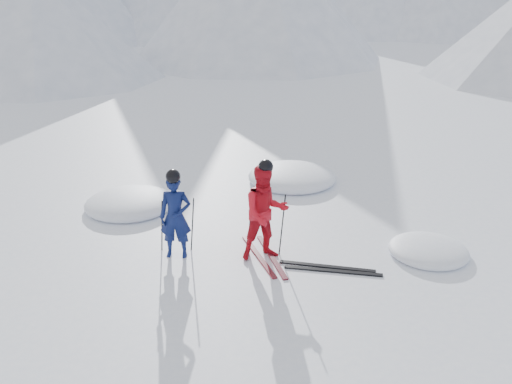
{
  "coord_description": "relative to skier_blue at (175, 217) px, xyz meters",
  "views": [
    {
      "loc": [
        -1.24,
        -8.75,
        4.78
      ],
      "look_at": [
        -1.96,
        0.5,
        1.1
      ],
      "focal_mm": 38.0,
      "sensor_mm": 36.0,
      "label": 1
    }
  ],
  "objects": [
    {
      "name": "ski_worn_right",
      "position": [
        1.74,
        0.07,
        -0.77
      ],
      "size": [
        0.65,
        1.63,
        0.03
      ],
      "primitive_type": "cube",
      "rotation": [
        0.0,
        0.0,
        0.34
      ],
      "color": "black",
      "rests_on": "ground"
    },
    {
      "name": "skier_blue",
      "position": [
        0.0,
        0.0,
        0.0
      ],
      "size": [
        0.59,
        0.4,
        1.57
      ],
      "primitive_type": "imported",
      "rotation": [
        0.0,
        0.0,
        0.04
      ],
      "color": "#0C1749",
      "rests_on": "ground"
    },
    {
      "name": "ski_loose_b",
      "position": [
        2.83,
        -0.38,
        -0.77
      ],
      "size": [
        1.7,
        0.26,
        0.03
      ],
      "primitive_type": "cube",
      "rotation": [
        0.0,
        0.0,
        1.47
      ],
      "color": "black",
      "rests_on": "ground"
    },
    {
      "name": "snow_lumps",
      "position": [
        1.46,
        2.62,
        -0.79
      ],
      "size": [
        9.52,
        7.18,
        0.49
      ],
      "color": "white",
      "rests_on": "ground"
    },
    {
      "name": "ground",
      "position": [
        3.38,
        0.02,
        -0.79
      ],
      "size": [
        160.0,
        160.0,
        0.0
      ],
      "primitive_type": "plane",
      "color": "white",
      "rests_on": "ground"
    },
    {
      "name": "pole_red_right",
      "position": [
        1.92,
        0.22,
        -0.2
      ],
      "size": [
        0.12,
        0.08,
        1.18
      ],
      "primitive_type": "cylinder",
      "rotation": [
        -0.05,
        0.08,
        0.0
      ],
      "color": "black",
      "rests_on": "ground"
    },
    {
      "name": "pole_blue_right",
      "position": [
        0.25,
        0.25,
        -0.26
      ],
      "size": [
        0.11,
        0.07,
        1.05
      ],
      "primitive_type": "cylinder",
      "rotation": [
        -0.04,
        0.08,
        0.0
      ],
      "color": "black",
      "rests_on": "ground"
    },
    {
      "name": "pole_blue_left",
      "position": [
        -0.3,
        0.15,
        -0.26
      ],
      "size": [
        0.11,
        0.08,
        1.05
      ],
      "primitive_type": "cylinder",
      "rotation": [
        0.05,
        0.08,
        0.0
      ],
      "color": "black",
      "rests_on": "ground"
    },
    {
      "name": "pole_red_left",
      "position": [
        1.32,
        0.32,
        -0.2
      ],
      "size": [
        0.12,
        0.09,
        1.18
      ],
      "primitive_type": "cylinder",
      "rotation": [
        0.06,
        0.08,
        0.0
      ],
      "color": "black",
      "rests_on": "ground"
    },
    {
      "name": "ski_loose_a",
      "position": [
        2.73,
        -0.23,
        -0.77
      ],
      "size": [
        1.7,
        0.32,
        0.03
      ],
      "primitive_type": "cube",
      "rotation": [
        0.0,
        0.0,
        1.43
      ],
      "color": "black",
      "rests_on": "ground"
    },
    {
      "name": "skier_red",
      "position": [
        1.62,
        0.07,
        0.1
      ],
      "size": [
        1.05,
        0.94,
        1.77
      ],
      "primitive_type": "imported",
      "rotation": [
        0.0,
        0.0,
        0.38
      ],
      "color": "red",
      "rests_on": "ground"
    },
    {
      "name": "ski_worn_left",
      "position": [
        1.5,
        0.07,
        -0.77
      ],
      "size": [
        0.76,
        1.59,
        0.03
      ],
      "primitive_type": "cube",
      "rotation": [
        0.0,
        0.0,
        0.41
      ],
      "color": "black",
      "rests_on": "ground"
    }
  ]
}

